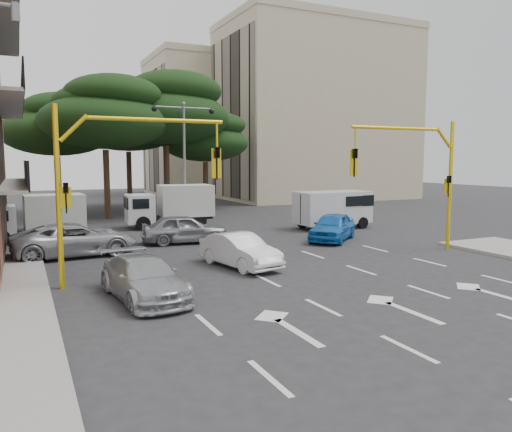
# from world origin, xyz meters

# --- Properties ---
(ground) EXTENTS (120.00, 120.00, 0.00)m
(ground) POSITION_xyz_m (0.00, 0.00, 0.00)
(ground) COLOR #28282B
(ground) RESTS_ON ground
(median_strip) EXTENTS (1.40, 6.00, 0.15)m
(median_strip) POSITION_xyz_m (0.00, 16.00, 0.07)
(median_strip) COLOR gray
(median_strip) RESTS_ON ground
(apartment_beige_near) EXTENTS (20.20, 12.15, 18.70)m
(apartment_beige_near) POSITION_xyz_m (19.95, 32.00, 9.35)
(apartment_beige_near) COLOR beige
(apartment_beige_near) RESTS_ON ground
(apartment_beige_far) EXTENTS (16.20, 12.15, 16.70)m
(apartment_beige_far) POSITION_xyz_m (12.95, 44.00, 8.35)
(apartment_beige_far) COLOR beige
(apartment_beige_far) RESTS_ON ground
(pine_left_near) EXTENTS (9.15, 9.15, 10.23)m
(pine_left_near) POSITION_xyz_m (-3.94, 21.96, 7.60)
(pine_left_near) COLOR #382616
(pine_left_near) RESTS_ON ground
(pine_center) EXTENTS (9.98, 9.98, 11.16)m
(pine_center) POSITION_xyz_m (1.06, 23.96, 8.30)
(pine_center) COLOR #382616
(pine_center) RESTS_ON ground
(pine_left_far) EXTENTS (8.32, 8.32, 9.30)m
(pine_left_far) POSITION_xyz_m (-6.94, 25.96, 6.91)
(pine_left_far) COLOR #382616
(pine_left_far) RESTS_ON ground
(pine_right) EXTENTS (7.49, 7.49, 8.37)m
(pine_right) POSITION_xyz_m (5.06, 25.96, 6.22)
(pine_right) COLOR #382616
(pine_right) RESTS_ON ground
(pine_back) EXTENTS (9.15, 9.15, 10.23)m
(pine_back) POSITION_xyz_m (-0.94, 28.96, 7.60)
(pine_back) COLOR #382616
(pine_back) RESTS_ON ground
(signal_mast_right) EXTENTS (5.79, 0.37, 6.00)m
(signal_mast_right) POSITION_xyz_m (6.80, 1.99, 3.88)
(signal_mast_right) COLOR yellow
(signal_mast_right) RESTS_ON ground
(signal_mast_left) EXTENTS (5.79, 0.37, 6.00)m
(signal_mast_left) POSITION_xyz_m (-6.80, 1.99, 3.88)
(signal_mast_left) COLOR yellow
(signal_mast_left) RESTS_ON ground
(street_lamp_center) EXTENTS (4.16, 0.36, 7.77)m
(street_lamp_center) POSITION_xyz_m (0.00, 16.00, 5.43)
(street_lamp_center) COLOR slate
(street_lamp_center) RESTS_ON median_strip
(car_white_hatch) EXTENTS (2.18, 4.23, 1.33)m
(car_white_hatch) POSITION_xyz_m (-1.97, 2.55, 0.66)
(car_white_hatch) COLOR white
(car_white_hatch) RESTS_ON ground
(car_blue_compact) EXTENTS (4.36, 4.12, 1.46)m
(car_blue_compact) POSITION_xyz_m (5.08, 6.49, 0.73)
(car_blue_compact) COLOR blue
(car_blue_compact) RESTS_ON ground
(car_silver_wagon) EXTENTS (2.26, 4.62, 1.29)m
(car_silver_wagon) POSITION_xyz_m (-6.43, -0.36, 0.65)
(car_silver_wagon) COLOR #A7ABAF
(car_silver_wagon) RESTS_ON ground
(car_silver_cross_a) EXTENTS (5.50, 2.88, 1.48)m
(car_silver_cross_a) POSITION_xyz_m (-7.62, 7.76, 0.74)
(car_silver_cross_a) COLOR #AEAFB7
(car_silver_cross_a) RESTS_ON ground
(car_silver_cross_b) EXTENTS (4.54, 2.32, 1.48)m
(car_silver_cross_b) POSITION_xyz_m (-2.23, 9.00, 0.74)
(car_silver_cross_b) COLOR gray
(car_silver_cross_b) RESTS_ON ground
(van_white) EXTENTS (4.75, 2.27, 2.34)m
(van_white) POSITION_xyz_m (7.76, 10.47, 1.17)
(van_white) COLOR silver
(van_white) RESTS_ON ground
(box_truck_a) EXTENTS (5.00, 2.28, 2.42)m
(box_truck_a) POSITION_xyz_m (-9.00, 13.03, 1.21)
(box_truck_a) COLOR silver
(box_truck_a) RESTS_ON ground
(box_truck_b) EXTENTS (5.58, 2.70, 2.66)m
(box_truck_b) POSITION_xyz_m (-1.21, 15.25, 1.33)
(box_truck_b) COLOR silver
(box_truck_b) RESTS_ON ground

